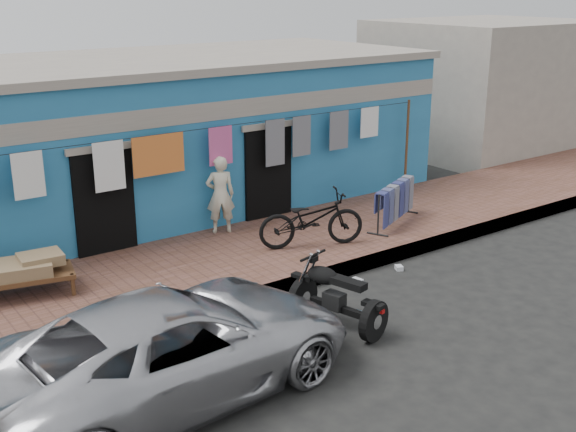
# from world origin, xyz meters

# --- Properties ---
(ground) EXTENTS (80.00, 80.00, 0.00)m
(ground) POSITION_xyz_m (0.00, 0.00, 0.00)
(ground) COLOR black
(ground) RESTS_ON ground
(sidewalk) EXTENTS (28.00, 3.00, 0.25)m
(sidewalk) POSITION_xyz_m (0.00, 3.00, 0.12)
(sidewalk) COLOR brown
(sidewalk) RESTS_ON ground
(curb) EXTENTS (28.00, 0.10, 0.25)m
(curb) POSITION_xyz_m (0.00, 1.55, 0.12)
(curb) COLOR gray
(curb) RESTS_ON ground
(building) EXTENTS (12.20, 5.20, 3.36)m
(building) POSITION_xyz_m (-0.00, 6.99, 1.69)
(building) COLOR #236493
(building) RESTS_ON ground
(neighbor_right) EXTENTS (6.00, 5.00, 3.80)m
(neighbor_right) POSITION_xyz_m (11.00, 7.00, 1.90)
(neighbor_right) COLOR #9E9384
(neighbor_right) RESTS_ON ground
(clothesline) EXTENTS (10.06, 0.06, 2.10)m
(clothesline) POSITION_xyz_m (-0.32, 4.25, 1.82)
(clothesline) COLOR brown
(clothesline) RESTS_ON sidewalk
(car) EXTENTS (4.96, 2.57, 1.35)m
(car) POSITION_xyz_m (-3.24, -0.09, 0.68)
(car) COLOR silver
(car) RESTS_ON ground
(seated_person) EXTENTS (0.64, 0.54, 1.51)m
(seated_person) POSITION_xyz_m (0.00, 4.20, 1.00)
(seated_person) COLOR beige
(seated_person) RESTS_ON sidewalk
(bicycle) EXTENTS (2.05, 1.35, 1.25)m
(bicycle) POSITION_xyz_m (0.93, 2.56, 0.88)
(bicycle) COLOR black
(bicycle) RESTS_ON sidewalk
(motorcycle) EXTENTS (1.35, 1.89, 1.05)m
(motorcycle) POSITION_xyz_m (-0.48, 0.13, 0.52)
(motorcycle) COLOR black
(motorcycle) RESTS_ON ground
(charpoy) EXTENTS (2.10, 1.57, 0.59)m
(charpoy) POSITION_xyz_m (-4.07, 3.46, 0.55)
(charpoy) COLOR brown
(charpoy) RESTS_ON sidewalk
(jeans_rack) EXTENTS (2.02, 1.69, 0.84)m
(jeans_rack) POSITION_xyz_m (3.07, 2.62, 0.67)
(jeans_rack) COLOR black
(jeans_rack) RESTS_ON sidewalk
(litter_a) EXTENTS (0.19, 0.15, 0.08)m
(litter_a) POSITION_xyz_m (0.69, 1.06, 0.04)
(litter_a) COLOR silver
(litter_a) RESTS_ON ground
(litter_b) EXTENTS (0.17, 0.19, 0.08)m
(litter_b) POSITION_xyz_m (1.86, 1.20, 0.04)
(litter_b) COLOR silver
(litter_b) RESTS_ON ground
(litter_c) EXTENTS (0.18, 0.21, 0.08)m
(litter_c) POSITION_xyz_m (0.85, 1.20, 0.04)
(litter_c) COLOR silver
(litter_c) RESTS_ON ground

